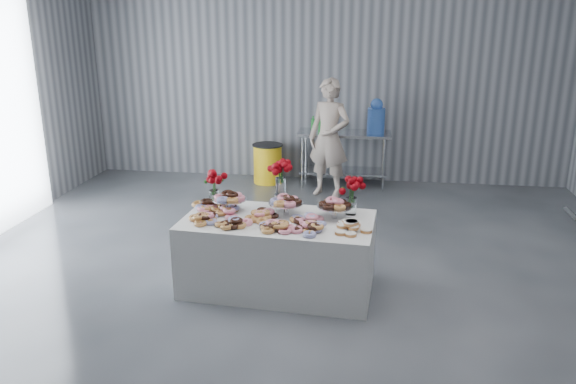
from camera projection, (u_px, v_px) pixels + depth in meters
The scene contains 16 objects.
ground at pixel (285, 302), 5.53m from camera, with size 9.00×9.00×0.00m, color #34363B.
room_walls at pixel (254, 23), 4.84m from camera, with size 8.04×9.04×4.02m.
display_table at pixel (278, 254), 5.73m from camera, with size 1.90×1.00×0.75m, color silver.
prep_table at pixel (344, 149), 9.16m from camera, with size 1.50×0.60×0.90m.
donut_mounds at pixel (277, 217), 5.55m from camera, with size 1.80×0.80×0.09m, color #C88A49, non-canonical shape.
cake_stand_left at pixel (230, 198), 5.82m from camera, with size 0.36×0.36×0.17m.
cake_stand_mid at pixel (286, 202), 5.70m from camera, with size 0.36×0.36×0.17m.
cake_stand_right at pixel (335, 205), 5.60m from camera, with size 0.36×0.36×0.17m.
danish_pile at pixel (351, 225), 5.31m from camera, with size 0.48×0.48×0.11m, color white, non-canonical shape.
bouquet_left at pixel (214, 180), 5.91m from camera, with size 0.26×0.26×0.42m.
bouquet_right at pixel (352, 187), 5.67m from camera, with size 0.26×0.26×0.42m.
bouquet_center at pixel (281, 173), 5.84m from camera, with size 0.26×0.26×0.57m.
water_jug at pixel (376, 118), 8.94m from camera, with size 0.28×0.28×0.55m.
drink_bottles at pixel (324, 124), 8.99m from camera, with size 0.54×0.08×0.27m, color #268C33, non-canonical shape.
person at pixel (329, 138), 8.58m from camera, with size 0.66×0.44×1.82m, color #CC8C93.
trash_barrel at pixel (268, 163), 9.43m from camera, with size 0.51×0.51×0.66m.
Camera 1 is at (0.74, -4.89, 2.69)m, focal length 35.00 mm.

